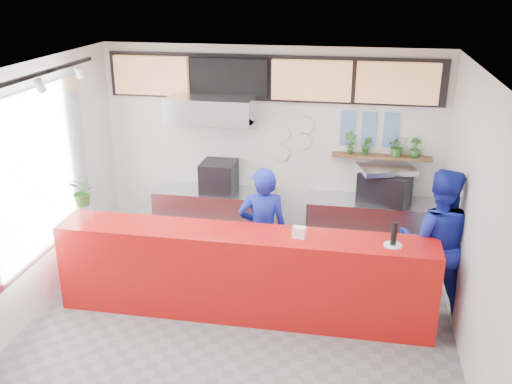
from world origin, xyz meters
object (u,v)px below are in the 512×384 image
Objects in this scene: panini_oven at (219,177)px; staff_center at (263,232)px; espresso_machine at (385,187)px; service_counter at (243,274)px; staff_right at (437,243)px; pepper_mill at (394,234)px.

staff_center is at bearing -53.42° from panini_oven.
service_counter is at bearing -113.48° from espresso_machine.
staff_right reaches higher than panini_oven.
staff_center is at bearing -121.82° from espresso_machine.
staff_right is at bearing 12.24° from service_counter.
panini_oven is 3.06m from pepper_mill.
espresso_machine is (1.67, 1.80, 0.57)m from service_counter.
staff_center is 0.92× the size of staff_right.
panini_oven is 2.41m from espresso_machine.
pepper_mill is (2.44, -1.84, 0.13)m from panini_oven.
pepper_mill is at bearing -35.79° from panini_oven.
staff_center is at bearing 4.16° from staff_right.
espresso_machine is 0.39× the size of staff_center.
panini_oven is 0.73× the size of espresso_machine.
espresso_machine is 1.98m from staff_center.
pepper_mill is at bearing 147.53° from staff_center.
espresso_machine is at bearing -152.40° from staff_center.
staff_right reaches higher than service_counter.
espresso_machine is at bearing -59.50° from staff_right.
panini_oven is at bearing 142.98° from pepper_mill.
staff_right is (3.00, -1.31, -0.19)m from panini_oven.
staff_center reaches higher than service_counter.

